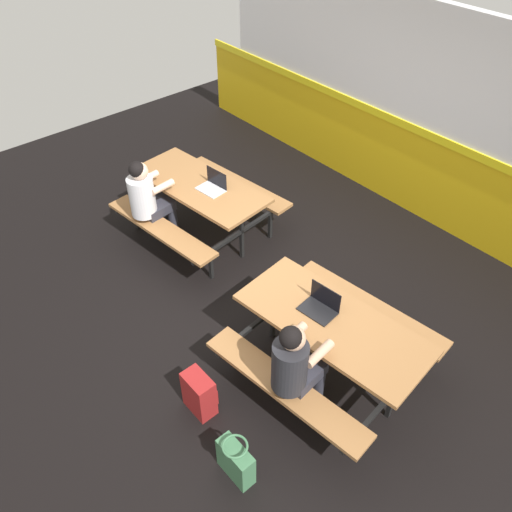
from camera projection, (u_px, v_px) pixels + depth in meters
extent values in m
cube|color=black|center=(253.00, 295.00, 5.91)|extent=(10.00, 10.00, 0.02)
cube|color=yellow|center=(409.00, 169.00, 6.87)|extent=(8.00, 0.12, 1.10)
cube|color=yellow|center=(415.00, 129.00, 6.44)|extent=(8.00, 0.03, 0.10)
cube|color=silver|center=(431.00, 67.00, 5.98)|extent=(6.72, 0.12, 1.40)
cube|color=#9E6B3D|center=(199.00, 185.00, 6.28)|extent=(1.82, 0.94, 0.04)
cube|color=#9E6B3D|center=(161.00, 228.00, 6.12)|extent=(1.68, 0.46, 0.04)
cube|color=#9E6B3D|center=(237.00, 184.00, 6.82)|extent=(1.68, 0.46, 0.04)
cube|color=black|center=(165.00, 189.00, 6.87)|extent=(0.04, 0.04, 0.70)
cube|color=black|center=(165.00, 186.00, 6.85)|extent=(0.21, 1.54, 0.04)
cube|color=black|center=(136.00, 215.00, 6.69)|extent=(0.04, 0.04, 0.41)
cube|color=black|center=(195.00, 183.00, 7.25)|extent=(0.04, 0.04, 0.41)
cube|color=black|center=(242.00, 234.00, 6.17)|extent=(0.04, 0.04, 0.70)
cube|color=black|center=(242.00, 231.00, 6.14)|extent=(0.21, 1.54, 0.04)
cube|color=black|center=(211.00, 264.00, 5.98)|extent=(0.04, 0.04, 0.41)
cube|color=black|center=(270.00, 224.00, 6.54)|extent=(0.04, 0.04, 0.41)
cube|color=#9E6B3D|center=(333.00, 323.00, 4.63)|extent=(1.82, 0.94, 0.04)
cube|color=#9E6B3D|center=(285.00, 387.00, 4.47)|extent=(1.68, 0.46, 0.04)
cube|color=#9E6B3D|center=(369.00, 307.00, 5.17)|extent=(1.68, 0.46, 0.04)
cube|color=black|center=(273.00, 312.00, 5.23)|extent=(0.04, 0.04, 0.70)
cube|color=black|center=(273.00, 309.00, 5.20)|extent=(0.21, 1.54, 0.04)
cube|color=black|center=(238.00, 351.00, 5.04)|extent=(0.04, 0.04, 0.41)
cube|color=black|center=(304.00, 296.00, 5.61)|extent=(0.04, 0.04, 0.41)
cube|color=black|center=(394.00, 393.00, 4.52)|extent=(0.04, 0.04, 0.70)
cube|color=black|center=(395.00, 390.00, 4.50)|extent=(0.21, 1.54, 0.04)
cube|color=black|center=(358.00, 442.00, 4.34)|extent=(0.04, 0.04, 0.41)
cube|color=black|center=(420.00, 368.00, 4.90)|extent=(0.04, 0.04, 0.41)
cylinder|color=#2D2D38|center=(164.00, 217.00, 6.62)|extent=(0.11, 0.11, 0.45)
cylinder|color=#2D2D38|center=(173.00, 223.00, 6.52)|extent=(0.11, 0.11, 0.45)
cube|color=#2D2D38|center=(156.00, 207.00, 6.30)|extent=(0.34, 0.41, 0.12)
cylinder|color=silver|center=(142.00, 196.00, 6.05)|extent=(0.30, 0.30, 0.48)
cylinder|color=beige|center=(147.00, 178.00, 6.17)|extent=(0.11, 0.31, 0.08)
cylinder|color=beige|center=(162.00, 187.00, 6.02)|extent=(0.11, 0.31, 0.08)
sphere|color=beige|center=(139.00, 171.00, 5.84)|extent=(0.20, 0.20, 0.20)
sphere|color=black|center=(137.00, 170.00, 5.80)|extent=(0.18, 0.18, 0.18)
cylinder|color=#2D2D38|center=(302.00, 375.00, 4.81)|extent=(0.11, 0.11, 0.45)
cylinder|color=#2D2D38|center=(318.00, 386.00, 4.72)|extent=(0.11, 0.11, 0.45)
cube|color=#2D2D38|center=(301.00, 371.00, 4.50)|extent=(0.34, 0.41, 0.12)
cylinder|color=#26262B|center=(290.00, 366.00, 4.24)|extent=(0.30, 0.30, 0.48)
cylinder|color=tan|center=(293.00, 335.00, 4.36)|extent=(0.11, 0.31, 0.08)
cylinder|color=tan|center=(320.00, 354.00, 4.22)|extent=(0.11, 0.31, 0.08)
sphere|color=tan|center=(293.00, 338.00, 4.04)|extent=(0.20, 0.20, 0.20)
sphere|color=black|center=(291.00, 337.00, 4.00)|extent=(0.18, 0.18, 0.18)
cube|color=silver|center=(211.00, 190.00, 6.16)|extent=(0.34, 0.25, 0.01)
cube|color=black|center=(217.00, 178.00, 6.14)|extent=(0.32, 0.04, 0.21)
cube|color=black|center=(317.00, 311.00, 4.70)|extent=(0.34, 0.25, 0.01)
cube|color=black|center=(326.00, 296.00, 4.69)|extent=(0.32, 0.04, 0.21)
cube|color=maroon|center=(199.00, 394.00, 4.67)|extent=(0.30, 0.18, 0.44)
cube|color=maroon|center=(209.00, 391.00, 4.77)|extent=(0.21, 0.04, 0.19)
cube|color=#3F724C|center=(236.00, 462.00, 4.23)|extent=(0.34, 0.14, 0.36)
torus|color=#3F724C|center=(235.00, 446.00, 4.08)|extent=(0.21, 0.21, 0.02)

